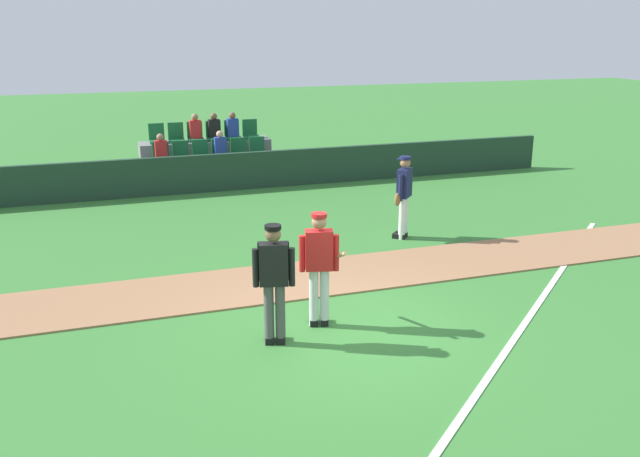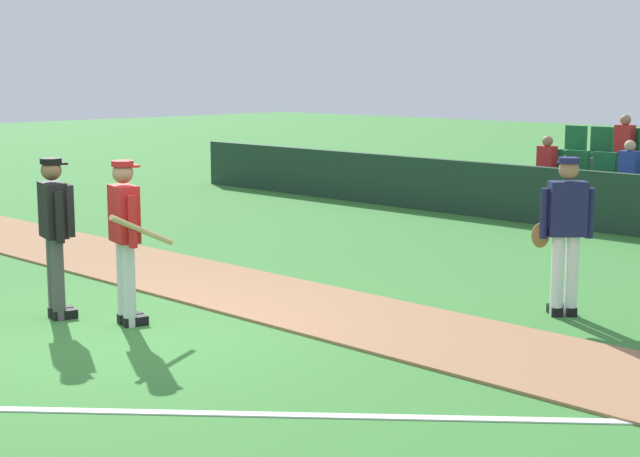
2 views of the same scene
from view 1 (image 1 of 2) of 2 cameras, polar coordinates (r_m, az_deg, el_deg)
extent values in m
plane|color=#387A33|center=(10.28, 1.46, -8.50)|extent=(80.00, 80.00, 0.00)
cube|color=#9E704C|center=(12.19, -2.10, -4.30)|extent=(28.00, 1.82, 0.03)
cube|color=white|center=(11.21, 17.04, -7.03)|extent=(9.07, 8.01, 0.01)
cube|color=#1E3828|center=(18.84, -8.51, 4.63)|extent=(20.00, 0.16, 1.02)
cube|color=slate|center=(20.31, -9.22, 4.43)|extent=(3.90, 2.10, 0.30)
cube|color=slate|center=(19.83, -9.05, 5.17)|extent=(3.80, 0.85, 0.40)
cube|color=#196033|center=(19.51, -13.03, 5.51)|extent=(0.44, 0.40, 0.08)
cube|color=#196033|center=(19.68, -13.15, 6.34)|extent=(0.44, 0.08, 0.50)
cube|color=red|center=(19.50, -13.10, 6.40)|extent=(0.32, 0.22, 0.52)
sphere|color=#9E7051|center=(19.45, -13.17, 7.42)|extent=(0.20, 0.20, 0.20)
cube|color=#196033|center=(19.57, -11.42, 5.64)|extent=(0.44, 0.40, 0.08)
cube|color=#196033|center=(19.74, -11.55, 6.47)|extent=(0.44, 0.08, 0.50)
cube|color=#196033|center=(19.64, -9.83, 5.77)|extent=(0.44, 0.40, 0.08)
cube|color=#196033|center=(19.81, -9.97, 6.59)|extent=(0.44, 0.08, 0.50)
cube|color=#196033|center=(19.73, -8.25, 5.89)|extent=(0.44, 0.40, 0.08)
cube|color=#196033|center=(19.90, -8.40, 6.71)|extent=(0.44, 0.08, 0.50)
cube|color=#263F99|center=(19.73, -8.31, 6.77)|extent=(0.32, 0.22, 0.52)
sphere|color=tan|center=(19.67, -8.35, 7.78)|extent=(0.20, 0.20, 0.20)
cube|color=#196033|center=(19.84, -6.68, 6.01)|extent=(0.44, 0.40, 0.08)
cube|color=#196033|center=(20.01, -6.84, 6.82)|extent=(0.44, 0.08, 0.50)
cube|color=#196033|center=(19.96, -5.13, 6.12)|extent=(0.44, 0.40, 0.08)
cube|color=#196033|center=(20.13, -5.30, 6.92)|extent=(0.44, 0.08, 0.50)
cube|color=slate|center=(20.58, -9.52, 6.70)|extent=(3.80, 0.85, 0.40)
cube|color=#196033|center=(20.27, -13.37, 7.05)|extent=(0.44, 0.40, 0.08)
cube|color=#196033|center=(20.45, -13.48, 7.83)|extent=(0.44, 0.08, 0.50)
cube|color=#196033|center=(20.33, -11.82, 7.17)|extent=(0.44, 0.40, 0.08)
cube|color=#196033|center=(20.51, -11.94, 7.95)|extent=(0.44, 0.08, 0.50)
cube|color=#196033|center=(20.40, -10.27, 7.29)|extent=(0.44, 0.40, 0.08)
cube|color=#196033|center=(20.58, -10.41, 8.07)|extent=(0.44, 0.08, 0.50)
cube|color=red|center=(20.41, -10.34, 8.14)|extent=(0.32, 0.22, 0.52)
sphere|color=#9E7051|center=(20.36, -10.39, 9.11)|extent=(0.20, 0.20, 0.20)
cube|color=#196033|center=(20.49, -8.74, 7.40)|extent=(0.44, 0.40, 0.08)
cube|color=#196033|center=(20.67, -8.89, 8.17)|extent=(0.44, 0.08, 0.50)
cube|color=black|center=(20.49, -8.81, 8.25)|extent=(0.32, 0.22, 0.52)
sphere|color=brown|center=(20.45, -8.85, 9.22)|extent=(0.20, 0.20, 0.20)
cube|color=#196033|center=(20.59, -7.23, 7.51)|extent=(0.44, 0.40, 0.08)
cube|color=#196033|center=(20.77, -7.38, 8.27)|extent=(0.44, 0.08, 0.50)
cube|color=#263F99|center=(20.60, -7.29, 8.35)|extent=(0.32, 0.22, 0.52)
sphere|color=brown|center=(20.55, -7.32, 9.31)|extent=(0.20, 0.20, 0.20)
cube|color=#196033|center=(20.71, -5.73, 7.60)|extent=(0.44, 0.40, 0.08)
cube|color=#196033|center=(20.88, -5.89, 8.37)|extent=(0.44, 0.08, 0.50)
cylinder|color=silver|center=(10.27, -0.52, -5.79)|extent=(0.14, 0.14, 0.90)
cylinder|color=silver|center=(10.28, 0.37, -5.76)|extent=(0.14, 0.14, 0.90)
cube|color=black|center=(10.48, -0.54, -7.69)|extent=(0.18, 0.28, 0.10)
cube|color=black|center=(10.49, 0.34, -7.66)|extent=(0.18, 0.28, 0.10)
cube|color=red|center=(10.01, -0.08, -1.80)|extent=(0.44, 0.31, 0.60)
cylinder|color=red|center=(10.01, -1.51, -2.11)|extent=(0.09, 0.09, 0.55)
cylinder|color=red|center=(10.05, 1.34, -2.04)|extent=(0.09, 0.09, 0.55)
sphere|color=#9E7051|center=(9.88, -0.08, 0.56)|extent=(0.22, 0.22, 0.22)
cylinder|color=#B21919|center=(9.86, -0.08, 1.12)|extent=(0.23, 0.23, 0.06)
cube|color=#B21919|center=(9.96, -0.12, 1.11)|extent=(0.20, 0.16, 0.02)
cylinder|color=tan|center=(10.17, 1.28, -2.39)|extent=(0.10, 0.80, 0.41)
cylinder|color=#4C4C4C|center=(9.73, -4.27, -7.14)|extent=(0.14, 0.14, 0.90)
cylinder|color=#4C4C4C|center=(9.73, -3.32, -7.12)|extent=(0.14, 0.14, 0.90)
cube|color=black|center=(9.95, -4.22, -9.11)|extent=(0.18, 0.28, 0.10)
cube|color=black|center=(9.95, -3.29, -9.09)|extent=(0.18, 0.28, 0.10)
cube|color=black|center=(9.45, -3.88, -2.97)|extent=(0.44, 0.31, 0.60)
cylinder|color=black|center=(9.47, -5.39, -3.28)|extent=(0.09, 0.09, 0.55)
cylinder|color=black|center=(9.47, -2.36, -3.22)|extent=(0.09, 0.09, 0.55)
sphere|color=brown|center=(9.32, -3.93, -0.48)|extent=(0.22, 0.22, 0.22)
cylinder|color=black|center=(9.29, -3.95, 0.11)|extent=(0.23, 0.23, 0.06)
cube|color=black|center=(9.39, -3.95, 0.11)|extent=(0.20, 0.16, 0.02)
cube|color=black|center=(9.58, -3.89, -2.71)|extent=(0.45, 0.19, 0.56)
cylinder|color=white|center=(14.50, 6.85, 0.84)|extent=(0.14, 0.14, 0.90)
cylinder|color=white|center=(14.65, 7.05, 0.99)|extent=(0.14, 0.14, 0.90)
cube|color=black|center=(14.63, 6.57, -0.64)|extent=(0.27, 0.27, 0.10)
cube|color=black|center=(14.77, 6.77, -0.48)|extent=(0.27, 0.27, 0.10)
cube|color=#191E47|center=(14.39, 7.05, 3.79)|extent=(0.44, 0.44, 0.60)
cylinder|color=#191E47|center=(14.17, 6.73, 3.39)|extent=(0.09, 0.09, 0.55)
cylinder|color=#191E47|center=(14.63, 7.35, 3.79)|extent=(0.09, 0.09, 0.55)
sphere|color=#9E7051|center=(14.30, 7.11, 5.47)|extent=(0.22, 0.22, 0.22)
cylinder|color=#191E4C|center=(14.28, 7.13, 5.86)|extent=(0.23, 0.23, 0.06)
cube|color=#191E4C|center=(14.32, 6.74, 5.78)|extent=(0.21, 0.21, 0.02)
ellipsoid|color=brown|center=(14.22, 6.48, 2.42)|extent=(0.23, 0.23, 0.28)
camera|label=2|loc=(12.21, 54.94, 1.55)|focal=54.88mm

